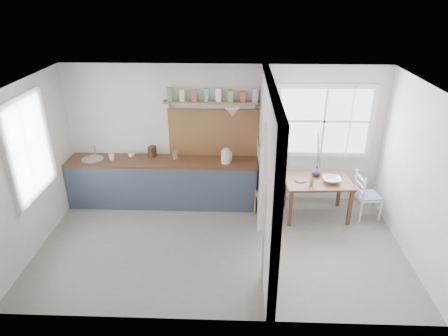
{
  "coord_description": "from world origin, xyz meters",
  "views": [
    {
      "loc": [
        0.25,
        -5.34,
        3.89
      ],
      "look_at": [
        0.04,
        0.46,
        1.16
      ],
      "focal_mm": 32.0,
      "sensor_mm": 36.0,
      "label": 1
    }
  ],
  "objects_px": {
    "kettle": "(226,156)",
    "chair_right": "(368,195)",
    "chair_left": "(267,192)",
    "vase": "(316,171)",
    "dining_table": "(316,198)"
  },
  "relations": [
    {
      "from": "dining_table",
      "to": "chair_right",
      "type": "bearing_deg",
      "value": -4.09
    },
    {
      "from": "dining_table",
      "to": "chair_left",
      "type": "relative_size",
      "value": 1.26
    },
    {
      "from": "chair_left",
      "to": "chair_right",
      "type": "relative_size",
      "value": 1.05
    },
    {
      "from": "dining_table",
      "to": "chair_left",
      "type": "distance_m",
      "value": 0.88
    },
    {
      "from": "chair_left",
      "to": "chair_right",
      "type": "bearing_deg",
      "value": 81.66
    },
    {
      "from": "chair_left",
      "to": "kettle",
      "type": "xyz_separation_m",
      "value": [
        -0.76,
        0.27,
        0.58
      ]
    },
    {
      "from": "dining_table",
      "to": "chair_right",
      "type": "xyz_separation_m",
      "value": [
        0.91,
        -0.01,
        0.08
      ]
    },
    {
      "from": "chair_right",
      "to": "vase",
      "type": "height_order",
      "value": "vase"
    },
    {
      "from": "dining_table",
      "to": "kettle",
      "type": "distance_m",
      "value": 1.79
    },
    {
      "from": "dining_table",
      "to": "chair_left",
      "type": "xyz_separation_m",
      "value": [
        -0.87,
        0.02,
        0.1
      ]
    },
    {
      "from": "kettle",
      "to": "vase",
      "type": "height_order",
      "value": "kettle"
    },
    {
      "from": "kettle",
      "to": "chair_right",
      "type": "bearing_deg",
      "value": -9.18
    },
    {
      "from": "dining_table",
      "to": "kettle",
      "type": "bearing_deg",
      "value": 166.65
    },
    {
      "from": "kettle",
      "to": "chair_left",
      "type": "bearing_deg",
      "value": -21.95
    },
    {
      "from": "chair_right",
      "to": "vase",
      "type": "xyz_separation_m",
      "value": [
        -0.91,
        0.18,
        0.37
      ]
    }
  ]
}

